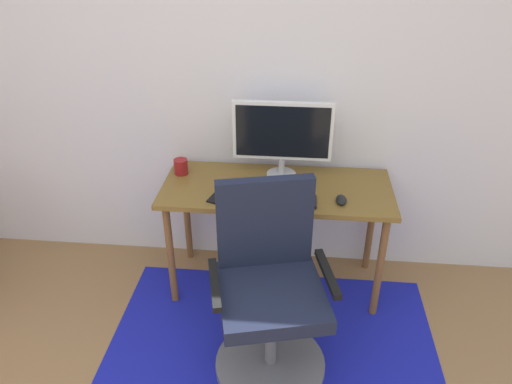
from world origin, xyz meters
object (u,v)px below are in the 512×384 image
(desk, at_px, (277,199))
(coffee_cup, at_px, (181,167))
(computer_mouse, at_px, (341,200))
(keyboard, at_px, (278,200))
(monitor, at_px, (282,134))
(cell_phone, at_px, (217,197))
(office_chair, at_px, (269,301))

(desk, xyz_separation_m, coffee_cup, (-0.60, 0.11, 0.13))
(computer_mouse, bearing_deg, keyboard, -176.17)
(keyboard, bearing_deg, coffee_cup, 155.55)
(monitor, height_order, keyboard, monitor)
(computer_mouse, distance_m, coffee_cup, 1.00)
(monitor, relative_size, computer_mouse, 5.64)
(desk, relative_size, computer_mouse, 13.01)
(desk, bearing_deg, cell_phone, -153.83)
(desk, relative_size, office_chair, 1.31)
(computer_mouse, xyz_separation_m, cell_phone, (-0.69, -0.01, -0.01))
(keyboard, xyz_separation_m, computer_mouse, (0.35, 0.02, 0.01))
(keyboard, relative_size, cell_phone, 3.07)
(office_chair, bearing_deg, coffee_cup, 115.08)
(desk, relative_size, cell_phone, 9.67)
(keyboard, relative_size, office_chair, 0.41)
(desk, xyz_separation_m, cell_phone, (-0.33, -0.16, 0.09))
(desk, relative_size, monitor, 2.31)
(computer_mouse, distance_m, cell_phone, 0.70)
(coffee_cup, height_order, cell_phone, coffee_cup)
(monitor, relative_size, keyboard, 1.36)
(computer_mouse, relative_size, office_chair, 0.10)
(keyboard, bearing_deg, computer_mouse, 3.83)
(desk, bearing_deg, office_chair, -89.51)
(desk, distance_m, cell_phone, 0.38)
(monitor, bearing_deg, desk, -97.42)
(monitor, bearing_deg, office_chair, -90.96)
(monitor, relative_size, cell_phone, 4.19)
(computer_mouse, relative_size, cell_phone, 0.74)
(keyboard, xyz_separation_m, office_chair, (-0.01, -0.47, -0.31))
(computer_mouse, xyz_separation_m, coffee_cup, (-0.96, 0.26, 0.03))
(cell_phone, xyz_separation_m, office_chair, (0.33, -0.48, -0.31))
(office_chair, bearing_deg, computer_mouse, 40.31)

